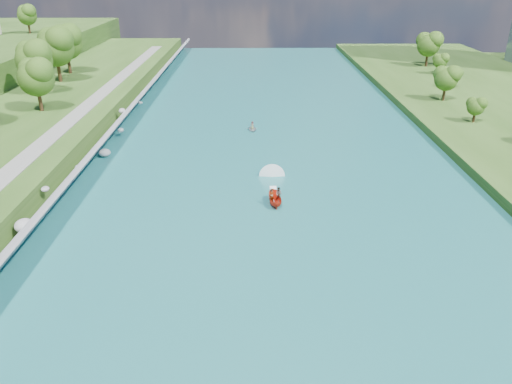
{
  "coord_description": "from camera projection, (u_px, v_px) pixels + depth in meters",
  "views": [
    {
      "loc": [
        -2.64,
        -42.5,
        26.64
      ],
      "look_at": [
        -2.16,
        10.7,
        2.5
      ],
      "focal_mm": 35.0,
      "sensor_mm": 36.0,
      "label": 1
    }
  ],
  "objects": [
    {
      "name": "ground",
      "position": [
        279.0,
        259.0,
        49.74
      ],
      "size": [
        260.0,
        260.0,
        0.0
      ],
      "primitive_type": "plane",
      "color": "#2D5119",
      "rests_on": "ground"
    },
    {
      "name": "river_water",
      "position": [
        271.0,
        180.0,
        67.93
      ],
      "size": [
        55.0,
        240.0,
        0.1
      ],
      "primitive_type": "cube",
      "color": "#1B6668",
      "rests_on": "ground"
    },
    {
      "name": "riprap_bank",
      "position": [
        77.0,
        171.0,
        66.17
      ],
      "size": [
        3.54,
        236.0,
        4.05
      ],
      "color": "slate",
      "rests_on": "ground"
    },
    {
      "name": "riverside_path",
      "position": [
        27.0,
        157.0,
        66.22
      ],
      "size": [
        3.0,
        200.0,
        0.1
      ],
      "primitive_type": "cube",
      "color": "gray",
      "rests_on": "berm_west"
    },
    {
      "name": "motorboat",
      "position": [
        274.0,
        194.0,
        62.2
      ],
      "size": [
        3.6,
        18.8,
        2.21
      ],
      "rotation": [
        0.0,
        0.0,
        3.23
      ],
      "color": "red",
      "rests_on": "river_water"
    },
    {
      "name": "raft",
      "position": [
        252.0,
        128.0,
        88.26
      ],
      "size": [
        2.29,
        3.0,
        1.6
      ],
      "rotation": [
        0.0,
        0.0,
        0.11
      ],
      "color": "gray",
      "rests_on": "river_water"
    }
  ]
}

